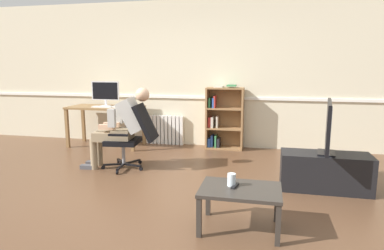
{
  "coord_description": "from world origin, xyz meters",
  "views": [
    {
      "loc": [
        1.15,
        -3.59,
        1.5
      ],
      "look_at": [
        0.15,
        0.85,
        0.7
      ],
      "focal_mm": 31.44,
      "sensor_mm": 36.0,
      "label": 1
    }
  ],
  "objects": [
    {
      "name": "computer_desk",
      "position": [
        -1.81,
        2.15,
        0.65
      ],
      "size": [
        1.37,
        0.65,
        0.76
      ],
      "color": "olive",
      "rests_on": "ground_plane"
    },
    {
      "name": "drinking_glass",
      "position": [
        0.85,
        -0.59,
        0.46
      ],
      "size": [
        0.08,
        0.08,
        0.12
      ],
      "primitive_type": "cylinder",
      "color": "silver",
      "rests_on": "coffee_table"
    },
    {
      "name": "bookshelf",
      "position": [
        0.36,
        2.45,
        0.55
      ],
      "size": [
        0.67,
        0.29,
        1.17
      ],
      "color": "olive",
      "rests_on": "ground_plane"
    },
    {
      "name": "back_wall",
      "position": [
        0.0,
        2.65,
        1.35
      ],
      "size": [
        12.0,
        0.13,
        2.7
      ],
      "color": "beige",
      "rests_on": "ground_plane"
    },
    {
      "name": "coffee_table",
      "position": [
        0.94,
        -0.64,
        0.34
      ],
      "size": [
        0.74,
        0.52,
        0.4
      ],
      "color": "#332D28",
      "rests_on": "ground_plane"
    },
    {
      "name": "keyboard",
      "position": [
        -1.79,
        2.01,
        0.77
      ],
      "size": [
        0.38,
        0.12,
        0.02
      ],
      "primitive_type": "cube",
      "color": "white",
      "rests_on": "computer_desk"
    },
    {
      "name": "tv_stand",
      "position": [
        1.87,
        0.61,
        0.23
      ],
      "size": [
        1.05,
        0.43,
        0.46
      ],
      "color": "black",
      "rests_on": "ground_plane"
    },
    {
      "name": "computer_mouse",
      "position": [
        -1.55,
        2.03,
        0.77
      ],
      "size": [
        0.06,
        0.1,
        0.03
      ],
      "primitive_type": "cube",
      "color": "white",
      "rests_on": "computer_desk"
    },
    {
      "name": "office_chair",
      "position": [
        -0.74,
        0.91,
        0.52
      ],
      "size": [
        0.82,
        0.62,
        0.97
      ],
      "rotation": [
        0.0,
        0.0,
        -1.47
      ],
      "color": "black",
      "rests_on": "ground_plane"
    },
    {
      "name": "spare_remote",
      "position": [
        0.89,
        -0.61,
        0.41
      ],
      "size": [
        0.07,
        0.15,
        0.02
      ],
      "primitive_type": "cube",
      "rotation": [
        0.0,
        0.0,
        6.07
      ],
      "color": "black",
      "rests_on": "coffee_table"
    },
    {
      "name": "tv_screen",
      "position": [
        1.87,
        0.61,
        0.79
      ],
      "size": [
        0.25,
        0.97,
        0.64
      ],
      "rotation": [
        0.0,
        0.0,
        1.42
      ],
      "color": "black",
      "rests_on": "tv_stand"
    },
    {
      "name": "imac_monitor",
      "position": [
        -1.84,
        2.23,
        1.02
      ],
      "size": [
        0.55,
        0.14,
        0.46
      ],
      "color": "silver",
      "rests_on": "computer_desk"
    },
    {
      "name": "ground_plane",
      "position": [
        0.0,
        0.0,
        0.0
      ],
      "size": [
        18.0,
        18.0,
        0.0
      ],
      "primitive_type": "plane",
      "color": "brown"
    },
    {
      "name": "person_seated",
      "position": [
        -0.92,
        0.89,
        0.65
      ],
      "size": [
        1.05,
        0.42,
        1.2
      ],
      "rotation": [
        0.0,
        0.0,
        -1.47
      ],
      "color": "#937F60",
      "rests_on": "ground_plane"
    },
    {
      "name": "radiator",
      "position": [
        -0.78,
        2.54,
        0.28
      ],
      "size": [
        0.74,
        0.08,
        0.56
      ],
      "color": "white",
      "rests_on": "ground_plane"
    }
  ]
}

